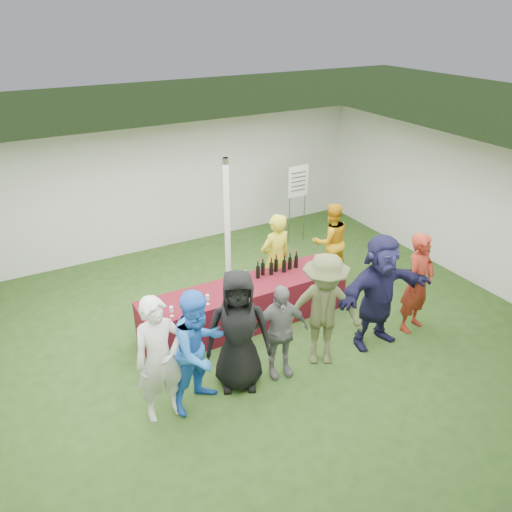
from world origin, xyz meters
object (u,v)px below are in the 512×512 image
customer_2 (238,331)px  customer_0 (160,360)px  customer_5 (379,291)px  customer_4 (324,311)px  wine_list_sign (298,187)px  dump_bucket (331,265)px  staff_back (330,241)px  customer_1 (199,350)px  serving_table (246,305)px  staff_pourer (275,259)px  customer_6 (418,283)px  customer_3 (279,331)px

customer_2 → customer_0: bearing=-153.9°
customer_2 → customer_5: bearing=20.2°
customer_0 → customer_4: size_ratio=0.99×
customer_4 → wine_list_sign: bearing=91.3°
dump_bucket → wine_list_sign: size_ratio=0.14×
staff_back → customer_1: bearing=39.0°
serving_table → customer_5: (1.57, -1.46, 0.57)m
staff_pourer → customer_0: size_ratio=0.96×
staff_pourer → customer_1: bearing=32.0°
customer_0 → customer_5: size_ratio=0.95×
customer_5 → dump_bucket: bearing=90.2°
staff_pourer → customer_6: bearing=124.4°
wine_list_sign → staff_back: (-0.33, -1.70, -0.54)m
staff_back → customer_2: customer_2 is taller
staff_back → customer_3: size_ratio=1.05×
dump_bucket → customer_2: size_ratio=0.14×
serving_table → customer_3: size_ratio=2.42×
customer_1 → customer_3: size_ratio=1.18×
staff_back → customer_4: bearing=61.0°
staff_back → customer_4: (-1.68, -2.11, 0.13)m
dump_bucket → customer_5: size_ratio=0.13×
staff_pourer → staff_back: size_ratio=1.11×
dump_bucket → customer_4: (-1.03, -1.22, 0.07)m
customer_1 → customer_4: 1.95m
staff_pourer → customer_3: size_ratio=1.16×
customer_2 → customer_4: size_ratio=1.01×
wine_list_sign → staff_pourer: bearing=-131.4°
customer_6 → customer_1: bearing=164.3°
customer_0 → customer_6: bearing=-2.8°
wine_list_sign → customer_2: customer_2 is taller
dump_bucket → customer_6: bearing=-56.3°
dump_bucket → customer_5: 1.24m
customer_1 → serving_table: bearing=23.7°
customer_2 → customer_4: bearing=18.1°
staff_back → customer_6: customer_6 is taller
staff_pourer → customer_2: size_ratio=0.94×
serving_table → staff_back: staff_back is taller
staff_pourer → customer_2: customer_2 is taller
customer_6 → customer_2: bearing=162.8°
dump_bucket → wine_list_sign: (0.98, 2.59, 0.48)m
customer_3 → customer_4: bearing=7.3°
customer_1 → customer_6: customer_1 is taller
wine_list_sign → customer_6: wine_list_sign is taller
dump_bucket → wine_list_sign: wine_list_sign is taller
serving_table → customer_6: size_ratio=2.07×
dump_bucket → staff_pourer: staff_pourer is taller
wine_list_sign → staff_back: wine_list_sign is taller
staff_back → dump_bucket: bearing=63.5°
customer_1 → customer_6: size_ratio=1.01×
customer_3 → customer_6: customer_6 is taller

